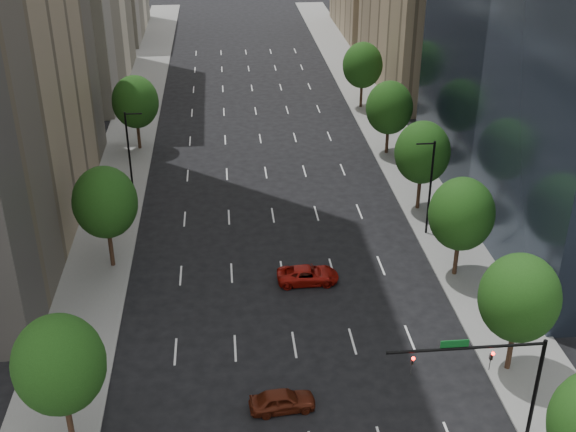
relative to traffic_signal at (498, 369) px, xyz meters
name	(u,v)px	position (x,y,z in m)	size (l,w,h in m)	color
sidewalk_left	(107,222)	(-26.03, 30.00, -5.10)	(6.00, 200.00, 0.15)	slate
sidewalk_right	(432,208)	(4.97, 30.00, -5.10)	(6.00, 200.00, 0.15)	slate
tree_right_1	(519,298)	(3.47, 6.00, 0.58)	(5.20, 5.20, 8.75)	#382316
tree_right_2	(461,214)	(3.47, 18.00, 0.43)	(5.20, 5.20, 8.61)	#382316
tree_right_3	(422,152)	(3.47, 30.00, 0.72)	(5.20, 5.20, 8.89)	#382316
tree_right_4	(389,108)	(3.47, 44.00, 0.29)	(5.20, 5.20, 8.46)	#382316
tree_right_5	(363,65)	(3.47, 60.00, 0.58)	(5.20, 5.20, 8.75)	#382316
tree_left_0	(59,365)	(-24.53, 2.00, 0.58)	(5.20, 5.20, 8.75)	#382316
tree_left_1	(105,202)	(-24.53, 22.00, 0.79)	(5.20, 5.20, 8.97)	#382316
tree_left_2	(135,102)	(-24.53, 48.00, 0.50)	(5.20, 5.20, 8.68)	#382316
streetlight_rn	(430,186)	(2.91, 25.00, -0.33)	(1.70, 0.20, 9.00)	black
streetlight_ln	(130,153)	(-23.96, 35.00, -0.33)	(1.70, 0.20, 9.00)	black
traffic_signal	(498,369)	(0.00, 0.00, 0.00)	(9.12, 0.40, 7.38)	black
car_maroon	(282,401)	(-11.94, 3.57, -4.47)	(1.66, 4.13, 1.41)	#501B0D
car_red_far	(308,275)	(-8.61, 18.04, -4.48)	(2.29, 4.97, 1.38)	maroon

